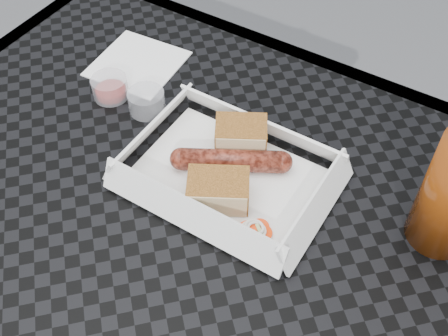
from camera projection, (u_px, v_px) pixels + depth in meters
name	position (u px, v px, depth m)	size (l,w,h in m)	color
patio_table	(143.00, 265.00, 0.70)	(0.80, 0.80, 0.74)	black
food_tray	(228.00, 177.00, 0.69)	(0.22, 0.15, 0.00)	white
bratwurst	(231.00, 161.00, 0.69)	(0.14, 0.09, 0.03)	maroon
bread_near	(241.00, 136.00, 0.70)	(0.06, 0.05, 0.04)	#915824
bread_far	(218.00, 190.00, 0.65)	(0.07, 0.05, 0.04)	#915824
veg_garnish	(252.00, 230.00, 0.64)	(0.03, 0.03, 0.00)	#FF3C0B
napkin	(138.00, 64.00, 0.83)	(0.12, 0.12, 0.00)	white
condiment_cup_sauce	(110.00, 87.00, 0.78)	(0.05, 0.05, 0.03)	maroon
condiment_cup_empty	(147.00, 101.00, 0.76)	(0.05, 0.05, 0.03)	silver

